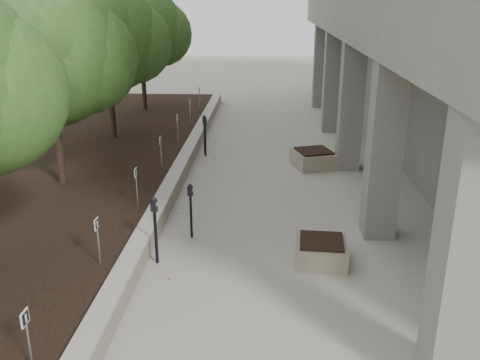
% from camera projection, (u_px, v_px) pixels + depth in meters
% --- Properties ---
extents(retaining_wall, '(0.39, 26.00, 0.50)m').
position_uv_depth(retaining_wall, '(176.00, 178.00, 15.12)').
color(retaining_wall, gray).
rests_on(retaining_wall, ground).
extents(planting_bed, '(7.00, 26.00, 0.40)m').
position_uv_depth(planting_bed, '(54.00, 177.00, 15.32)').
color(planting_bed, black).
rests_on(planting_bed, ground).
extents(crabapple_tree_3, '(4.60, 4.00, 5.44)m').
position_uv_depth(crabapple_tree_3, '(51.00, 84.00, 13.37)').
color(crabapple_tree_3, '#2F5420').
rests_on(crabapple_tree_3, planting_bed).
extents(crabapple_tree_4, '(4.60, 4.00, 5.44)m').
position_uv_depth(crabapple_tree_4, '(108.00, 61.00, 18.07)').
color(crabapple_tree_4, '#2F5420').
rests_on(crabapple_tree_4, planting_bed).
extents(crabapple_tree_5, '(4.60, 4.00, 5.44)m').
position_uv_depth(crabapple_tree_5, '(141.00, 48.00, 22.78)').
color(crabapple_tree_5, '#2F5420').
rests_on(crabapple_tree_5, planting_bed).
extents(parking_sign_2, '(0.04, 0.22, 0.96)m').
position_uv_depth(parking_sign_2, '(29.00, 342.00, 6.93)').
color(parking_sign_2, black).
rests_on(parking_sign_2, planting_bed).
extents(parking_sign_3, '(0.04, 0.22, 0.96)m').
position_uv_depth(parking_sign_3, '(98.00, 242.00, 9.75)').
color(parking_sign_3, black).
rests_on(parking_sign_3, planting_bed).
extents(parking_sign_4, '(0.04, 0.22, 0.96)m').
position_uv_depth(parking_sign_4, '(137.00, 187.00, 12.58)').
color(parking_sign_4, black).
rests_on(parking_sign_4, planting_bed).
extents(parking_sign_5, '(0.04, 0.22, 0.96)m').
position_uv_depth(parking_sign_5, '(161.00, 152.00, 15.40)').
color(parking_sign_5, black).
rests_on(parking_sign_5, planting_bed).
extents(parking_sign_6, '(0.04, 0.22, 0.96)m').
position_uv_depth(parking_sign_6, '(178.00, 128.00, 18.23)').
color(parking_sign_6, black).
rests_on(parking_sign_6, planting_bed).
extents(parking_sign_7, '(0.04, 0.22, 0.96)m').
position_uv_depth(parking_sign_7, '(190.00, 111.00, 21.05)').
color(parking_sign_7, black).
rests_on(parking_sign_7, planting_bed).
extents(parking_sign_8, '(0.04, 0.22, 0.96)m').
position_uv_depth(parking_sign_8, '(199.00, 97.00, 23.87)').
color(parking_sign_8, black).
rests_on(parking_sign_8, planting_bed).
extents(parking_meter_2, '(0.16, 0.13, 1.48)m').
position_uv_depth(parking_meter_2, '(156.00, 230.00, 10.56)').
color(parking_meter_2, black).
rests_on(parking_meter_2, ground).
extents(parking_meter_3, '(0.15, 0.12, 1.31)m').
position_uv_depth(parking_meter_3, '(191.00, 211.00, 11.73)').
color(parking_meter_3, black).
rests_on(parking_meter_3, ground).
extents(parking_meter_4, '(0.15, 0.12, 1.41)m').
position_uv_depth(parking_meter_4, '(205.00, 137.00, 17.80)').
color(parking_meter_4, black).
rests_on(parking_meter_4, ground).
extents(parking_meter_5, '(0.16, 0.13, 1.40)m').
position_uv_depth(parking_meter_5, '(205.00, 135.00, 18.07)').
color(parking_meter_5, black).
rests_on(parking_meter_5, ground).
extents(planter_front, '(1.14, 1.14, 0.50)m').
position_uv_depth(planter_front, '(321.00, 251.00, 10.78)').
color(planter_front, gray).
rests_on(planter_front, ground).
extents(planter_back, '(1.54, 1.54, 0.57)m').
position_uv_depth(planter_back, '(314.00, 158.00, 16.83)').
color(planter_back, gray).
rests_on(planter_back, ground).
extents(berry_scatter, '(3.30, 14.10, 0.02)m').
position_uv_depth(berry_scatter, '(224.00, 250.00, 11.34)').
color(berry_scatter, maroon).
rests_on(berry_scatter, ground).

